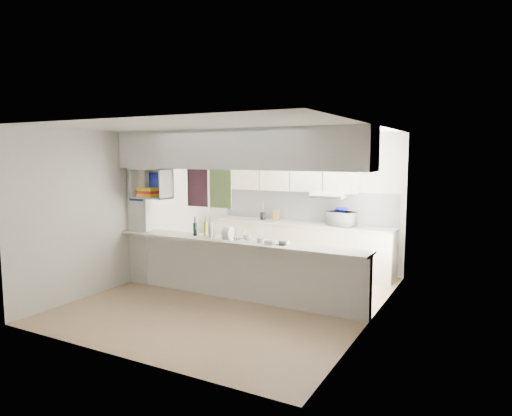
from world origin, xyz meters
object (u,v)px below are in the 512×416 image
Objects in this scene: microwave at (342,219)px; dish_rack at (230,234)px; bowl at (342,210)px; wine_bottles at (204,229)px.

dish_rack is at bearing 79.81° from microwave.
dish_rack is (-1.10, -2.14, -0.22)m from bowl.
microwave is 1.24× the size of dish_rack.
microwave is 2.63m from wine_bottles.
dish_rack is at bearing -5.55° from wine_bottles.
wine_bottles is (-1.62, -2.06, -0.01)m from microwave.
bowl is at bearing 52.42° from wine_bottles.
dish_rack is 0.51m from wine_bottles.
microwave reaches higher than dish_rack.
bowl reaches higher than dish_rack.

